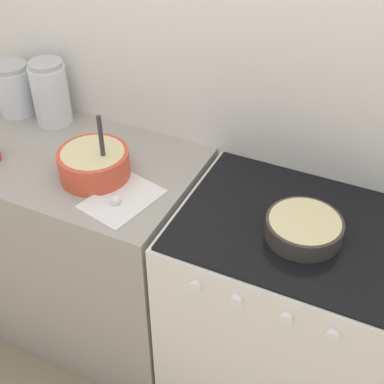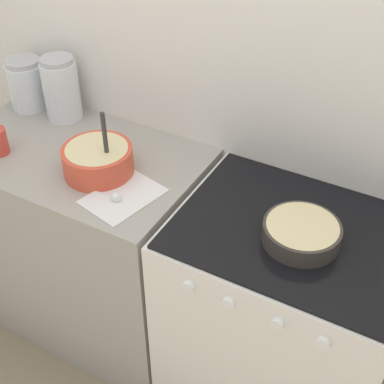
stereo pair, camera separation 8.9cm
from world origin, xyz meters
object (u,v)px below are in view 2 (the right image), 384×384
(mixing_bowl, at_px, (98,159))
(storage_jar_left, at_px, (28,87))
(stove, at_px, (279,322))
(storage_jar_middle, at_px, (62,92))
(baking_pan, at_px, (302,233))

(mixing_bowl, bearing_deg, storage_jar_left, 155.50)
(storage_jar_left, bearing_deg, stove, -8.93)
(storage_jar_left, relative_size, storage_jar_middle, 0.81)
(mixing_bowl, bearing_deg, stove, 4.07)
(stove, distance_m, storage_jar_middle, 1.23)
(stove, relative_size, mixing_bowl, 3.63)
(mixing_bowl, relative_size, storage_jar_left, 1.21)
(stove, xyz_separation_m, mixing_bowl, (-0.71, -0.05, 0.52))
(storage_jar_middle, bearing_deg, storage_jar_left, -180.00)
(baking_pan, bearing_deg, stove, 131.90)
(storage_jar_left, xyz_separation_m, storage_jar_middle, (0.19, 0.00, 0.02))
(stove, xyz_separation_m, storage_jar_left, (-1.26, 0.20, 0.55))
(mixing_bowl, relative_size, baking_pan, 1.07)
(baking_pan, relative_size, storage_jar_left, 1.13)
(mixing_bowl, height_order, storage_jar_left, mixing_bowl)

